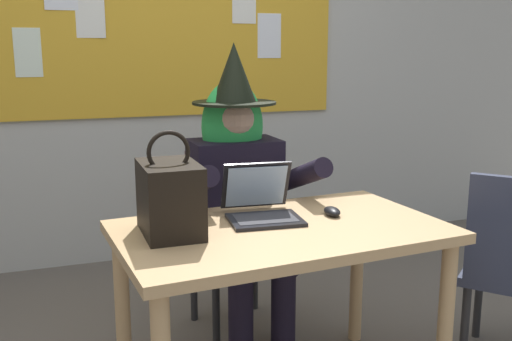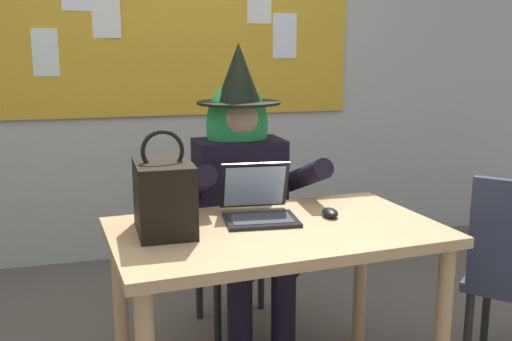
{
  "view_description": "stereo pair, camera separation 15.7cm",
  "coord_description": "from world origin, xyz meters",
  "px_view_note": "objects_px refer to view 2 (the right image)",
  "views": [
    {
      "loc": [
        -0.68,
        -1.9,
        1.38
      ],
      "look_at": [
        0.14,
        0.39,
        0.87
      ],
      "focal_mm": 41.23,
      "sensor_mm": 36.0,
      "label": 1
    },
    {
      "loc": [
        -0.53,
        -1.95,
        1.38
      ],
      "look_at": [
        0.14,
        0.39,
        0.87
      ],
      "focal_mm": 41.23,
      "sensor_mm": 36.0,
      "label": 2
    }
  ],
  "objects_px": {
    "desk_main": "(276,252)",
    "computer_mouse": "(330,213)",
    "handbag": "(164,196)",
    "person_costumed": "(242,179)",
    "laptop": "(258,206)",
    "chair_at_desk": "(235,229)"
  },
  "relations": [
    {
      "from": "chair_at_desk",
      "to": "laptop",
      "type": "distance_m",
      "value": 0.65
    },
    {
      "from": "desk_main",
      "to": "computer_mouse",
      "type": "distance_m",
      "value": 0.28
    },
    {
      "from": "person_costumed",
      "to": "laptop",
      "type": "bearing_deg",
      "value": -7.34
    },
    {
      "from": "chair_at_desk",
      "to": "laptop",
      "type": "bearing_deg",
      "value": -8.69
    },
    {
      "from": "handbag",
      "to": "computer_mouse",
      "type": "bearing_deg",
      "value": 1.21
    },
    {
      "from": "desk_main",
      "to": "person_costumed",
      "type": "xyz_separation_m",
      "value": [
        0.03,
        0.6,
        0.15
      ]
    },
    {
      "from": "person_costumed",
      "to": "handbag",
      "type": "height_order",
      "value": "person_costumed"
    },
    {
      "from": "person_costumed",
      "to": "computer_mouse",
      "type": "distance_m",
      "value": 0.57
    },
    {
      "from": "laptop",
      "to": "computer_mouse",
      "type": "bearing_deg",
      "value": -7.6
    },
    {
      "from": "desk_main",
      "to": "handbag",
      "type": "height_order",
      "value": "handbag"
    },
    {
      "from": "desk_main",
      "to": "computer_mouse",
      "type": "xyz_separation_m",
      "value": [
        0.25,
        0.07,
        0.11
      ]
    },
    {
      "from": "desk_main",
      "to": "chair_at_desk",
      "type": "distance_m",
      "value": 0.73
    },
    {
      "from": "desk_main",
      "to": "person_costumed",
      "type": "bearing_deg",
      "value": 87.48
    },
    {
      "from": "chair_at_desk",
      "to": "person_costumed",
      "type": "bearing_deg",
      "value": -1.03
    },
    {
      "from": "desk_main",
      "to": "handbag",
      "type": "relative_size",
      "value": 3.38
    },
    {
      "from": "chair_at_desk",
      "to": "person_costumed",
      "type": "distance_m",
      "value": 0.31
    },
    {
      "from": "person_costumed",
      "to": "handbag",
      "type": "bearing_deg",
      "value": -39.26
    },
    {
      "from": "chair_at_desk",
      "to": "desk_main",
      "type": "bearing_deg",
      "value": -5.46
    },
    {
      "from": "person_costumed",
      "to": "handbag",
      "type": "distance_m",
      "value": 0.7
    },
    {
      "from": "laptop",
      "to": "handbag",
      "type": "relative_size",
      "value": 0.86
    },
    {
      "from": "desk_main",
      "to": "person_costumed",
      "type": "distance_m",
      "value": 0.62
    },
    {
      "from": "chair_at_desk",
      "to": "laptop",
      "type": "height_order",
      "value": "laptop"
    }
  ]
}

